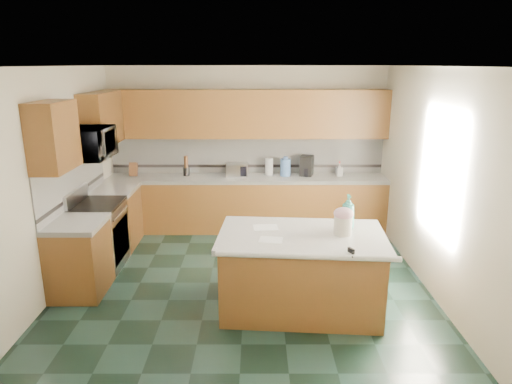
{
  "coord_description": "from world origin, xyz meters",
  "views": [
    {
      "loc": [
        0.15,
        -5.35,
        2.73
      ],
      "look_at": [
        0.15,
        0.35,
        1.12
      ],
      "focal_mm": 32.0,
      "sensor_mm": 36.0,
      "label": 1
    }
  ],
  "objects_px": {
    "island_top": "(302,236)",
    "coffee_maker": "(307,166)",
    "knife_block": "(133,169)",
    "island_base": "(301,274)",
    "treat_jar": "(343,225)",
    "soap_bottle_island": "(348,212)",
    "toaster_oven": "(237,170)"
  },
  "relations": [
    {
      "from": "knife_block",
      "to": "toaster_oven",
      "type": "xyz_separation_m",
      "value": [
        1.73,
        0.0,
        -0.01
      ]
    },
    {
      "from": "island_top",
      "to": "knife_block",
      "type": "bearing_deg",
      "value": 137.78
    },
    {
      "from": "coffee_maker",
      "to": "treat_jar",
      "type": "bearing_deg",
      "value": -69.22
    },
    {
      "from": "island_top",
      "to": "soap_bottle_island",
      "type": "height_order",
      "value": "soap_bottle_island"
    },
    {
      "from": "island_base",
      "to": "knife_block",
      "type": "xyz_separation_m",
      "value": [
        -2.55,
        2.69,
        0.6
      ]
    },
    {
      "from": "island_top",
      "to": "coffee_maker",
      "type": "height_order",
      "value": "coffee_maker"
    },
    {
      "from": "coffee_maker",
      "to": "toaster_oven",
      "type": "bearing_deg",
      "value": -159.93
    },
    {
      "from": "island_base",
      "to": "knife_block",
      "type": "relative_size",
      "value": 7.69
    },
    {
      "from": "toaster_oven",
      "to": "soap_bottle_island",
      "type": "bearing_deg",
      "value": -63.08
    },
    {
      "from": "treat_jar",
      "to": "island_top",
      "type": "bearing_deg",
      "value": 169.36
    },
    {
      "from": "island_top",
      "to": "toaster_oven",
      "type": "relative_size",
      "value": 5.11
    },
    {
      "from": "island_base",
      "to": "coffee_maker",
      "type": "bearing_deg",
      "value": 87.22
    },
    {
      "from": "island_base",
      "to": "island_top",
      "type": "distance_m",
      "value": 0.46
    },
    {
      "from": "island_base",
      "to": "treat_jar",
      "type": "distance_m",
      "value": 0.74
    },
    {
      "from": "soap_bottle_island",
      "to": "toaster_oven",
      "type": "relative_size",
      "value": 1.12
    },
    {
      "from": "knife_block",
      "to": "coffee_maker",
      "type": "relative_size",
      "value": 0.67
    },
    {
      "from": "island_base",
      "to": "island_top",
      "type": "bearing_deg",
      "value": 0.0
    },
    {
      "from": "island_base",
      "to": "treat_jar",
      "type": "relative_size",
      "value": 8.4
    },
    {
      "from": "soap_bottle_island",
      "to": "coffee_maker",
      "type": "bearing_deg",
      "value": 89.02
    },
    {
      "from": "island_top",
      "to": "soap_bottle_island",
      "type": "bearing_deg",
      "value": 21.09
    },
    {
      "from": "treat_jar",
      "to": "soap_bottle_island",
      "type": "relative_size",
      "value": 0.51
    },
    {
      "from": "island_base",
      "to": "knife_block",
      "type": "height_order",
      "value": "knife_block"
    },
    {
      "from": "island_base",
      "to": "toaster_oven",
      "type": "relative_size",
      "value": 4.84
    },
    {
      "from": "knife_block",
      "to": "toaster_oven",
      "type": "height_order",
      "value": "knife_block"
    },
    {
      "from": "island_top",
      "to": "coffee_maker",
      "type": "relative_size",
      "value": 5.44
    },
    {
      "from": "island_top",
      "to": "coffee_maker",
      "type": "xyz_separation_m",
      "value": [
        0.34,
        2.72,
        0.2
      ]
    },
    {
      "from": "knife_block",
      "to": "toaster_oven",
      "type": "bearing_deg",
      "value": -1.72
    },
    {
      "from": "knife_block",
      "to": "soap_bottle_island",
      "type": "bearing_deg",
      "value": -41.22
    },
    {
      "from": "island_base",
      "to": "toaster_oven",
      "type": "xyz_separation_m",
      "value": [
        -0.82,
        2.69,
        0.59
      ]
    },
    {
      "from": "treat_jar",
      "to": "soap_bottle_island",
      "type": "distance_m",
      "value": 0.21
    },
    {
      "from": "soap_bottle_island",
      "to": "toaster_oven",
      "type": "height_order",
      "value": "soap_bottle_island"
    },
    {
      "from": "island_top",
      "to": "knife_block",
      "type": "xyz_separation_m",
      "value": [
        -2.55,
        2.69,
        0.14
      ]
    }
  ]
}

